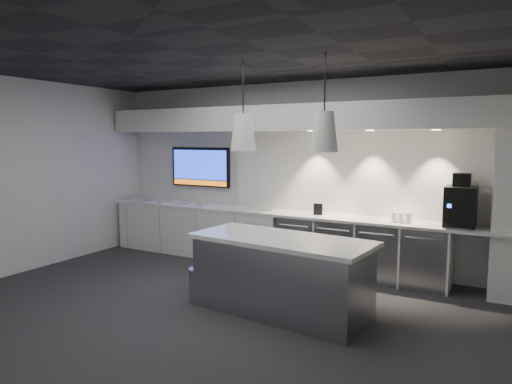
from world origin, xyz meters
The scene contains 26 objects.
floor centered at (0.00, 0.00, 0.00)m, with size 7.00×7.00×0.00m, color #29292B.
ceiling centered at (0.00, 0.00, 3.00)m, with size 7.00×7.00×0.00m, color black.
wall_back centered at (0.00, 2.50, 1.50)m, with size 7.00×7.00×0.00m, color silver.
wall_front centered at (0.00, -2.50, 1.50)m, with size 7.00×7.00×0.00m, color silver.
wall_left centered at (-3.50, 0.00, 1.50)m, with size 7.00×7.00×0.00m, color silver.
back_counter centered at (0.00, 2.17, 0.88)m, with size 6.80×0.65×0.04m, color white.
left_base_cabinets centered at (-1.75, 2.17, 0.43)m, with size 3.30×0.63×0.86m, color white.
fridge_unit_a centered at (0.25, 2.17, 0.42)m, with size 0.60×0.61×0.85m, color gray.
fridge_unit_b centered at (0.88, 2.17, 0.42)m, with size 0.60×0.61×0.85m, color gray.
fridge_unit_c centered at (1.51, 2.17, 0.42)m, with size 0.60×0.61×0.85m, color gray.
fridge_unit_d centered at (2.14, 2.17, 0.42)m, with size 0.60×0.61×0.85m, color gray.
backsplash centered at (1.20, 2.48, 1.55)m, with size 4.60×0.03×1.30m, color white.
soffit centered at (0.00, 2.20, 2.40)m, with size 6.90×0.60×0.40m, color white.
wall_tv centered at (-1.90, 2.45, 1.56)m, with size 1.25×0.07×0.72m.
island centered at (0.77, 0.34, 0.46)m, with size 2.24×1.14×0.92m.
bin centered at (-0.30, 0.19, 0.21)m, with size 0.31×0.31×0.43m, color gray.
coffee_machine centered at (2.54, 2.20, 1.20)m, with size 0.39×0.56×0.72m.
sign_black centered at (0.53, 2.15, 0.99)m, with size 0.14×0.02×0.18m, color black.
sign_white centered at (-0.33, 2.10, 0.97)m, with size 0.18×0.02×0.14m, color white.
cup_cluster centered at (1.80, 2.12, 0.97)m, with size 0.27×0.17×0.14m, color white, non-canonical shape.
tray_a centered at (-2.92, 2.15, 0.91)m, with size 0.16×0.16×0.03m, color #9D9D9D.
tray_b centered at (-2.51, 2.10, 0.91)m, with size 0.16×0.16×0.03m, color #9D9D9D.
tray_c centered at (-2.02, 2.08, 0.91)m, with size 0.16×0.16×0.03m, color #9D9D9D.
tray_d centered at (-1.62, 2.11, 0.91)m, with size 0.16×0.16×0.03m, color #9D9D9D.
pendant_left centered at (0.25, 0.34, 2.15)m, with size 0.31×0.31×1.14m.
pendant_right centered at (1.28, 0.34, 2.15)m, with size 0.31×0.31×1.14m.
Camera 1 is at (3.05, -4.43, 2.07)m, focal length 32.00 mm.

